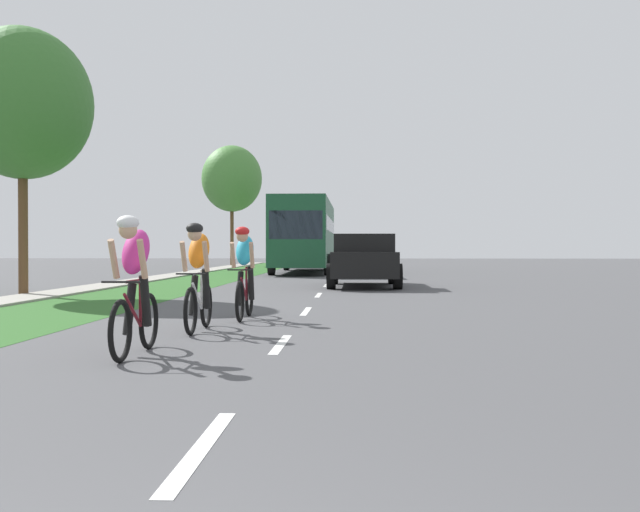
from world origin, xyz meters
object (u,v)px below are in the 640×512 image
cyclist_distant (244,272)px  street_tree_near (23,104)px  cyclist_trailing (198,276)px  street_tree_far (232,179)px  bus_dark_green (305,233)px  cyclist_lead (135,284)px  pickup_black (364,260)px

cyclist_distant → street_tree_near: street_tree_near is taller
cyclist_trailing → street_tree_far: (-6.02, 37.40, 5.07)m
cyclist_distant → bus_dark_green: (-0.57, 23.16, 1.17)m
cyclist_lead → street_tree_near: bearing=121.2°
pickup_black → cyclist_distant: bearing=-101.9°
cyclist_lead → cyclist_trailing: bearing=85.2°
cyclist_trailing → bus_dark_green: size_ratio=0.15×
bus_dark_green → street_tree_far: street_tree_far is taller
cyclist_distant → pickup_black: size_ratio=0.34×
cyclist_trailing → street_tree_near: bearing=129.4°
cyclist_distant → street_tree_near: (-6.62, 5.76, 4.10)m
pickup_black → street_tree_far: 27.17m
cyclist_trailing → street_tree_near: (-6.23, 7.57, 4.10)m
cyclist_lead → bus_dark_green: size_ratio=0.15×
street_tree_far → bus_dark_green: bearing=-64.8°
street_tree_near → street_tree_far: bearing=89.6°
cyclist_lead → street_tree_near: street_tree_near is taller
bus_dark_green → cyclist_distant: bearing=-88.6°
cyclist_trailing → street_tree_near: 10.62m
street_tree_near → pickup_black: bearing=27.4°
pickup_black → bus_dark_green: (-2.74, 12.84, 1.15)m
cyclist_distant → street_tree_far: bearing=100.2°
cyclist_distant → pickup_black: (2.17, 10.31, 0.02)m
bus_dark_green → street_tree_far: (-5.85, 12.43, 3.91)m
cyclist_trailing → street_tree_far: 38.22m
pickup_black → street_tree_near: 10.71m
cyclist_trailing → bus_dark_green: 25.00m
cyclist_lead → street_tree_far: size_ratio=0.21×
street_tree_far → cyclist_lead: bearing=-81.7°
cyclist_lead → street_tree_near: 12.32m
cyclist_distant → street_tree_far: (-6.42, 35.59, 5.07)m
street_tree_far → street_tree_near: bearing=-90.4°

